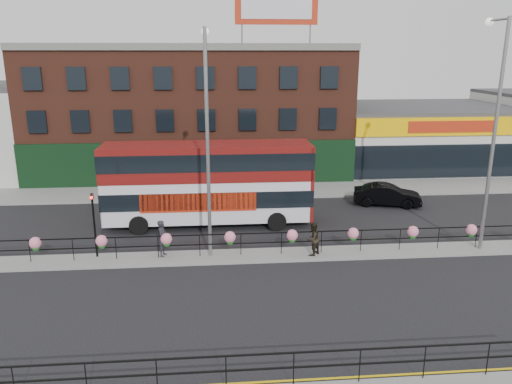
{
  "coord_description": "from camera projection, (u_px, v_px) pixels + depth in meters",
  "views": [
    {
      "loc": [
        -2.2,
        -22.75,
        9.71
      ],
      "look_at": [
        0.0,
        3.0,
        2.5
      ],
      "focal_mm": 35.0,
      "sensor_mm": 36.0,
      "label": 1
    }
  ],
  "objects": [
    {
      "name": "ground",
      "position": [
        261.0,
        257.0,
        24.62
      ],
      "size": [
        120.0,
        120.0,
        0.0
      ],
      "primitive_type": "plane",
      "color": "black",
      "rests_on": "ground"
    },
    {
      "name": "north_pavement",
      "position": [
        245.0,
        191.0,
        36.12
      ],
      "size": [
        60.0,
        4.0,
        0.15
      ],
      "primitive_type": "cube",
      "color": "gray",
      "rests_on": "ground"
    },
    {
      "name": "median",
      "position": [
        261.0,
        256.0,
        24.6
      ],
      "size": [
        60.0,
        1.6,
        0.15
      ],
      "primitive_type": "cube",
      "color": "gray",
      "rests_on": "ground"
    },
    {
      "name": "yellow_line_inner",
      "position": [
        291.0,
        381.0,
        15.31
      ],
      "size": [
        60.0,
        0.1,
        0.01
      ],
      "primitive_type": "cube",
      "color": "gold",
      "rests_on": "ground"
    },
    {
      "name": "yellow_line_outer",
      "position": [
        292.0,
        384.0,
        15.14
      ],
      "size": [
        60.0,
        0.1,
        0.01
      ],
      "primitive_type": "cube",
      "color": "gold",
      "rests_on": "ground"
    },
    {
      "name": "brick_building",
      "position": [
        192.0,
        109.0,
        42.07
      ],
      "size": [
        25.0,
        12.21,
        10.3
      ],
      "color": "brown",
      "rests_on": "ground"
    },
    {
      "name": "supermarket",
      "position": [
        419.0,
        135.0,
        44.32
      ],
      "size": [
        15.0,
        12.25,
        5.3
      ],
      "color": "silver",
      "rests_on": "ground"
    },
    {
      "name": "billboard",
      "position": [
        277.0,
        3.0,
        35.67
      ],
      "size": [
        6.0,
        0.29,
        4.4
      ],
      "color": "#B12810",
      "rests_on": "brick_building"
    },
    {
      "name": "median_railing",
      "position": [
        261.0,
        237.0,
        24.34
      ],
      "size": [
        30.04,
        0.56,
        1.23
      ],
      "color": "black",
      "rests_on": "median"
    },
    {
      "name": "south_railing",
      "position": [
        226.0,
        365.0,
        14.51
      ],
      "size": [
        20.04,
        0.05,
        1.12
      ],
      "color": "black",
      "rests_on": "south_pavement"
    },
    {
      "name": "double_decker_bus",
      "position": [
        209.0,
        176.0,
        28.5
      ],
      "size": [
        11.86,
        3.01,
        4.8
      ],
      "color": "silver",
      "rests_on": "ground"
    },
    {
      "name": "car",
      "position": [
        387.0,
        195.0,
        32.77
      ],
      "size": [
        3.68,
        5.09,
        1.43
      ],
      "primitive_type": "imported",
      "rotation": [
        0.0,
        0.0,
        1.31
      ],
      "color": "black",
      "rests_on": "ground"
    },
    {
      "name": "pedestrian_a",
      "position": [
        163.0,
        238.0,
        24.17
      ],
      "size": [
        0.85,
        0.72,
        1.81
      ],
      "primitive_type": "imported",
      "rotation": [
        0.0,
        0.0,
        1.35
      ],
      "color": "#222229",
      "rests_on": "median"
    },
    {
      "name": "pedestrian_b",
      "position": [
        313.0,
        239.0,
        24.28
      ],
      "size": [
        1.45,
        1.45,
        1.68
      ],
      "primitive_type": "imported",
      "rotation": [
        0.0,
        0.0,
        3.89
      ],
      "color": "black",
      "rests_on": "median"
    },
    {
      "name": "lamp_column_west",
      "position": [
        207.0,
        125.0,
        23.03
      ],
      "size": [
        0.38,
        1.88,
        10.72
      ],
      "color": "gray",
      "rests_on": "median"
    },
    {
      "name": "lamp_column_east",
      "position": [
        493.0,
        116.0,
        23.82
      ],
      "size": [
        0.4,
        1.97,
        11.21
      ],
      "color": "gray",
      "rests_on": "median"
    },
    {
      "name": "traffic_light_median",
      "position": [
        93.0,
        211.0,
        23.68
      ],
      "size": [
        0.15,
        0.28,
        3.65
      ],
      "color": "black",
      "rests_on": "median"
    }
  ]
}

